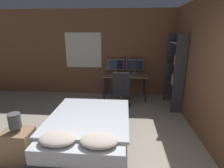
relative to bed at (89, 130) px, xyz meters
The scene contains 12 objects.
wall_back 3.04m from the bed, 83.15° to the left, with size 12.00×0.08×2.70m.
wall_side_right 2.46m from the bed, 10.37° to the left, with size 0.06×12.00×2.70m.
bed is the anchor object (origin of this frame).
nightstand 1.15m from the bed, 150.42° to the right, with size 0.45×0.36×0.55m.
bedside_lamp 1.24m from the bed, 150.42° to the right, with size 0.18×0.18×0.30m.
desk 2.53m from the bed, 74.78° to the left, with size 1.35×0.68×0.76m.
monitor_left 2.77m from the bed, 82.34° to the left, with size 0.52×0.16×0.43m.
monitor_right 2.91m from the bed, 70.15° to the left, with size 0.52×0.16×0.43m.
keyboard 2.33m from the bed, 73.24° to the left, with size 0.36×0.13×0.02m.
computer_mouse 2.42m from the bed, 66.97° to the left, with size 0.07×0.05×0.04m.
office_chair 1.79m from the bed, 71.75° to the left, with size 0.52×0.52×1.02m.
bookshelf 2.78m from the bed, 41.99° to the left, with size 0.28×0.89×1.99m.
Camera 1 is at (0.31, -1.72, 2.02)m, focal length 28.00 mm.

